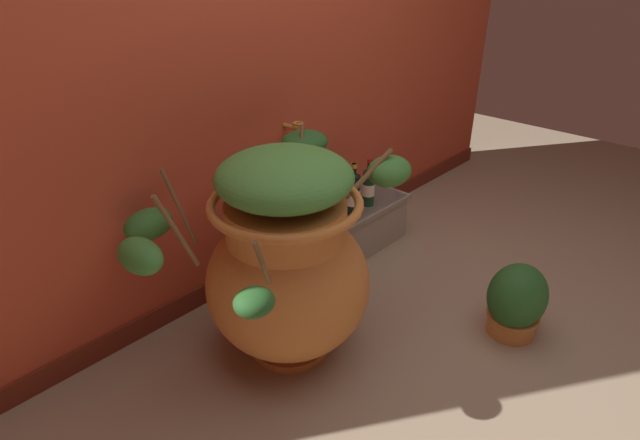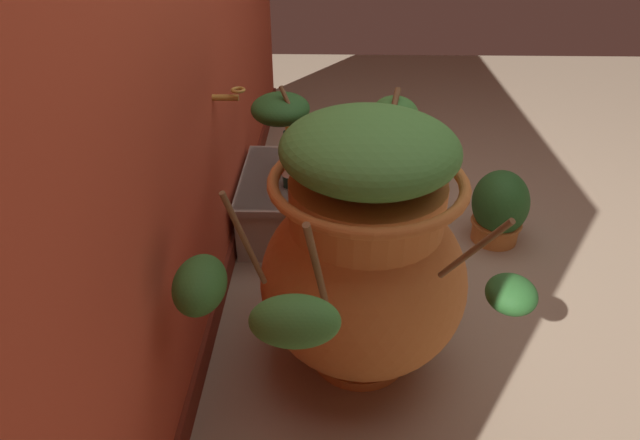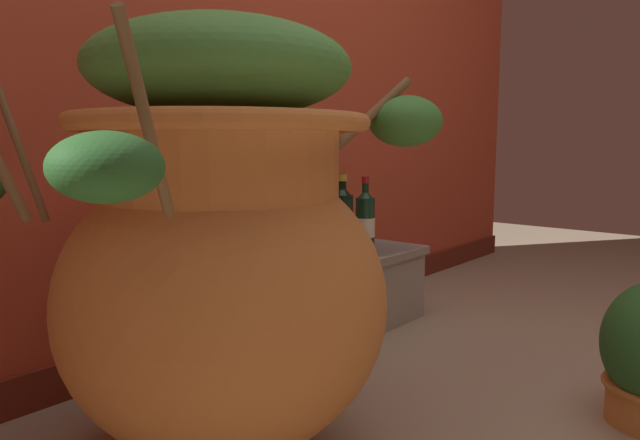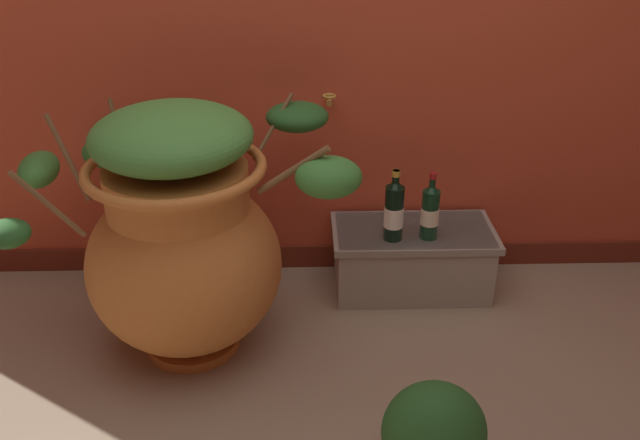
# 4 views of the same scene
# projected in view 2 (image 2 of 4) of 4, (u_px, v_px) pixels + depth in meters

# --- Properties ---
(ground_plane) EXTENTS (7.00, 7.00, 0.00)m
(ground_plane) POSITION_uv_depth(u_px,v_px,m) (478.00, 281.00, 2.43)
(ground_plane) COLOR gray
(terracotta_urn) EXTENTS (1.21, 0.90, 0.94)m
(terracotta_urn) POSITION_uv_depth(u_px,v_px,m) (362.00, 252.00, 1.81)
(terracotta_urn) COLOR #C17033
(terracotta_urn) RESTS_ON ground_plane
(stone_ledge) EXTENTS (0.67, 0.35, 0.28)m
(stone_ledge) POSITION_uv_depth(u_px,v_px,m) (278.00, 199.00, 2.73)
(stone_ledge) COLOR #9E9384
(stone_ledge) RESTS_ON ground_plane
(wine_bottle_left) EXTENTS (0.08, 0.08, 0.30)m
(wine_bottle_left) POSITION_uv_depth(u_px,v_px,m) (290.00, 160.00, 2.50)
(wine_bottle_left) COLOR black
(wine_bottle_left) RESTS_ON stone_ledge
(wine_bottle_middle) EXTENTS (0.07, 0.07, 0.28)m
(wine_bottle_middle) POSITION_uv_depth(u_px,v_px,m) (291.00, 148.00, 2.63)
(wine_bottle_middle) COLOR black
(wine_bottle_middle) RESTS_ON stone_ledge
(potted_shrub) EXTENTS (0.30, 0.26, 0.36)m
(potted_shrub) POSITION_uv_depth(u_px,v_px,m) (499.00, 208.00, 2.61)
(potted_shrub) COLOR #CC7F3D
(potted_shrub) RESTS_ON ground_plane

